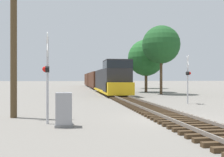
# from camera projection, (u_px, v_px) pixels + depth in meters

# --- Properties ---
(ground_plane) EXTENTS (400.00, 400.00, 0.00)m
(ground_plane) POSITION_uv_depth(u_px,v_px,m) (172.00, 119.00, 14.05)
(ground_plane) COLOR slate
(rail_track_bed) EXTENTS (2.60, 160.00, 0.31)m
(rail_track_bed) POSITION_uv_depth(u_px,v_px,m) (172.00, 116.00, 14.05)
(rail_track_bed) COLOR #42301E
(rail_track_bed) RESTS_ON ground
(freight_train) EXTENTS (3.02, 53.11, 4.35)m
(freight_train) POSITION_uv_depth(u_px,v_px,m) (98.00, 80.00, 53.54)
(freight_train) COLOR #232326
(freight_train) RESTS_ON ground
(crossing_signal_near) EXTENTS (0.39, 1.01, 4.32)m
(crossing_signal_near) POSITION_uv_depth(u_px,v_px,m) (47.00, 72.00, 12.49)
(crossing_signal_near) COLOR #B7B7BC
(crossing_signal_near) RESTS_ON ground
(crossing_signal_far) EXTENTS (0.55, 1.01, 4.14)m
(crossing_signal_far) POSITION_uv_depth(u_px,v_px,m) (188.00, 75.00, 22.34)
(crossing_signal_far) COLOR #B7B7BC
(crossing_signal_far) RESTS_ON ground
(relay_cabinet) EXTENTS (0.79, 0.71, 1.53)m
(relay_cabinet) POSITION_uv_depth(u_px,v_px,m) (64.00, 110.00, 11.74)
(relay_cabinet) COLOR slate
(relay_cabinet) RESTS_ON ground
(utility_pole) EXTENTS (1.80, 0.35, 8.59)m
(utility_pole) POSITION_uv_depth(u_px,v_px,m) (14.00, 38.00, 14.43)
(utility_pole) COLOR #4C3A23
(utility_pole) RESTS_ON ground
(tree_far_right) EXTENTS (5.20, 5.20, 9.39)m
(tree_far_right) POSITION_uv_depth(u_px,v_px,m) (161.00, 45.00, 35.78)
(tree_far_right) COLOR brown
(tree_far_right) RESTS_ON ground
(tree_mid_background) EXTENTS (5.70, 5.70, 8.28)m
(tree_mid_background) POSITION_uv_depth(u_px,v_px,m) (146.00, 58.00, 41.12)
(tree_mid_background) COLOR brown
(tree_mid_background) RESTS_ON ground
(tree_deep_background) EXTENTS (5.82, 5.82, 8.48)m
(tree_deep_background) POSITION_uv_depth(u_px,v_px,m) (146.00, 63.00, 56.59)
(tree_deep_background) COLOR #473521
(tree_deep_background) RESTS_ON ground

